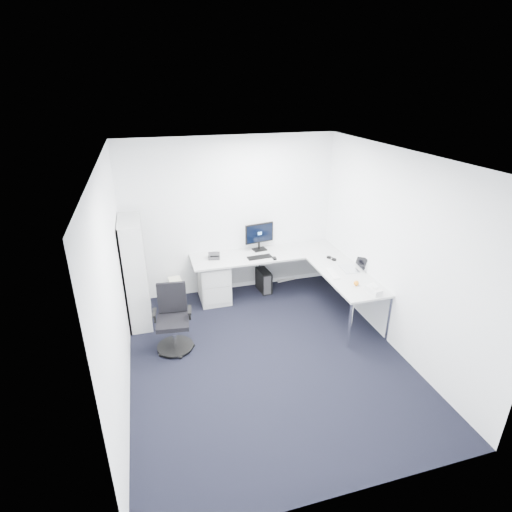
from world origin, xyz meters
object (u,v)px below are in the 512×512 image
object	(u,v)px
monitor	(260,237)
task_chair	(173,320)
bookshelf	(135,272)
laptop	(350,262)
l_desk	(273,282)

from	to	relation	value
monitor	task_chair	bearing A→B (deg)	-149.22
bookshelf	monitor	bearing A→B (deg)	12.97
monitor	laptop	size ratio (longest dim) A/B	1.55
task_chair	monitor	distance (m)	2.23
bookshelf	monitor	distance (m)	2.15
laptop	bookshelf	bearing A→B (deg)	172.51
l_desk	bookshelf	world-z (taller)	bookshelf
bookshelf	laptop	xyz separation A→B (m)	(3.22, -0.66, 0.05)
monitor	laptop	distance (m)	1.61
bookshelf	l_desk	bearing A→B (deg)	-1.32
bookshelf	task_chair	world-z (taller)	bookshelf
task_chair	laptop	distance (m)	2.82
bookshelf	task_chair	xyz separation A→B (m)	(0.44, -0.92, -0.36)
task_chair	monitor	world-z (taller)	monitor
laptop	task_chair	bearing A→B (deg)	-170.46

